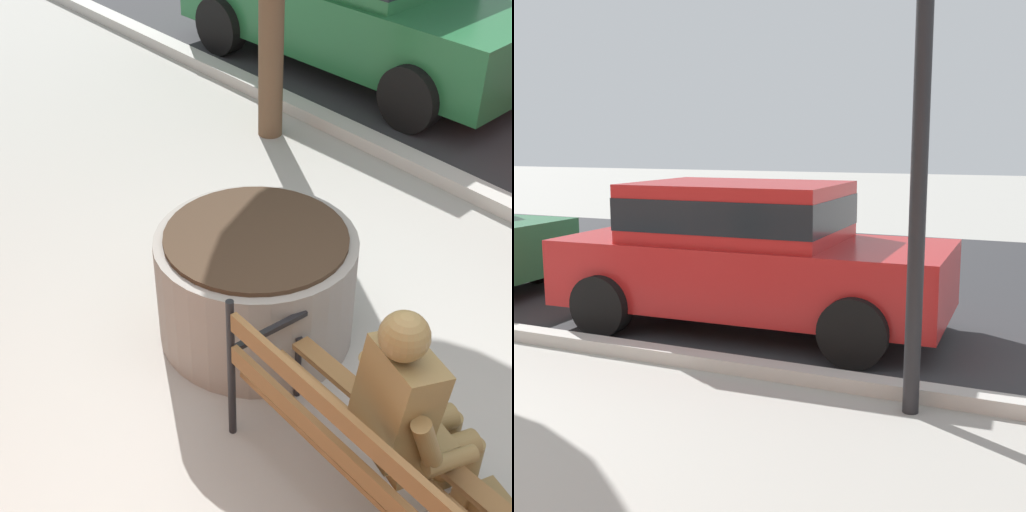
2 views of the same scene
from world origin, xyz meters
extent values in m
plane|color=#9E9B93|center=(0.00, 0.00, 0.00)|extent=(80.00, 80.00, 0.00)
cube|color=brown|center=(0.19, -0.19, 0.45)|extent=(1.70, 0.23, 0.04)
cube|color=brown|center=(0.20, -0.01, 0.45)|extent=(1.70, 0.23, 0.04)
cube|color=brown|center=(0.22, 0.17, 0.45)|extent=(1.70, 0.23, 0.04)
cube|color=brown|center=(0.19, -0.28, 0.62)|extent=(1.70, 0.16, 0.11)
cube|color=brown|center=(0.19, -0.28, 0.84)|extent=(1.70, 0.16, 0.11)
cylinder|color=black|center=(-0.66, 0.25, 0.23)|extent=(0.04, 0.04, 0.45)
cylinder|color=black|center=(-0.69, -0.22, 0.47)|extent=(0.04, 0.04, 0.95)
cube|color=black|center=(-0.67, 0.05, 0.62)|extent=(0.07, 0.48, 0.03)
cube|color=brown|center=(0.28, 0.05, 0.56)|extent=(0.42, 0.41, 0.16)
cube|color=brown|center=(0.25, -0.05, 0.88)|extent=(0.43, 0.39, 0.55)
sphere|color=brown|center=(0.25, -0.06, 1.26)|extent=(0.22, 0.22, 0.22)
cylinder|color=brown|center=(0.05, 0.04, 0.83)|extent=(0.14, 0.20, 0.29)
cylinder|color=brown|center=(0.08, 0.18, 0.66)|extent=(0.16, 0.28, 0.10)
cylinder|color=brown|center=(0.47, -0.10, 0.83)|extent=(0.14, 0.20, 0.29)
cylinder|color=brown|center=(0.52, 0.03, 0.66)|extent=(0.16, 0.28, 0.10)
cylinder|color=brown|center=(0.24, 0.21, 0.52)|extent=(0.24, 0.39, 0.14)
cylinder|color=brown|center=(0.30, 0.38, 0.25)|extent=(0.11, 0.11, 0.50)
cube|color=brown|center=(0.32, 0.44, 0.04)|extent=(0.18, 0.26, 0.07)
cylinder|color=brown|center=(0.41, 0.15, 0.52)|extent=(0.24, 0.39, 0.14)
cylinder|color=brown|center=(0.47, 0.32, 0.25)|extent=(0.11, 0.11, 0.50)
cube|color=brown|center=(0.49, 0.38, 0.04)|extent=(0.18, 0.26, 0.07)
cube|color=brown|center=(0.62, 0.38, 0.08)|extent=(0.32, 0.26, 0.16)
cylinder|color=gray|center=(-1.25, 0.45, 0.36)|extent=(1.25, 1.25, 0.73)
cylinder|color=#38281C|center=(-1.25, 0.45, 0.74)|extent=(1.12, 1.12, 0.03)
cube|color=#236638|center=(-3.83, 4.23, 0.61)|extent=(4.17, 1.87, 0.70)
cylinder|color=black|center=(-2.54, 5.14, 0.32)|extent=(0.65, 0.25, 0.64)
cylinder|color=black|center=(-2.47, 3.44, 0.32)|extent=(0.65, 0.25, 0.64)
cylinder|color=black|center=(-5.13, 3.33, 0.32)|extent=(0.65, 0.25, 0.64)
camera|label=1|loc=(1.65, -2.10, 3.42)|focal=54.95mm
camera|label=2|loc=(4.28, -2.10, 1.98)|focal=47.12mm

